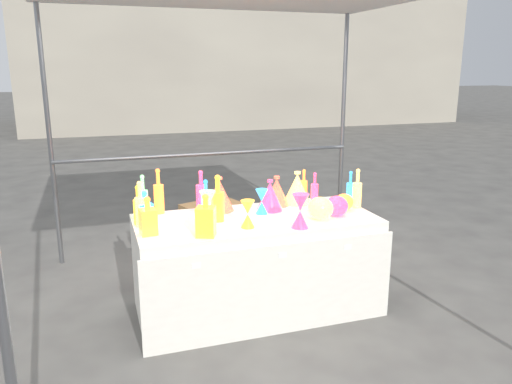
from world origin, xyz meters
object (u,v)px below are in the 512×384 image
object	(u,v)px
bottle_0	(138,205)
decanter_0	(206,215)
display_table	(256,265)
lampshade_0	(219,194)
cardboard_box_closed	(213,223)

from	to	relation	value
bottle_0	decanter_0	distance (m)	0.57
display_table	lampshade_0	xyz separation A→B (m)	(-0.21, 0.29, 0.51)
cardboard_box_closed	bottle_0	xyz separation A→B (m)	(-0.89, -1.48, 0.68)
cardboard_box_closed	decanter_0	xyz separation A→B (m)	(-0.49, -1.89, 0.68)
display_table	decanter_0	size ratio (longest dim) A/B	6.34
display_table	cardboard_box_closed	distance (m)	1.62
display_table	bottle_0	xyz separation A→B (m)	(-0.85, 0.13, 0.52)
bottle_0	lampshade_0	bearing A→B (deg)	13.98
cardboard_box_closed	bottle_0	distance (m)	1.86
display_table	decanter_0	distance (m)	0.74
bottle_0	cardboard_box_closed	bearing A→B (deg)	58.97
display_table	cardboard_box_closed	world-z (taller)	display_table
bottle_0	lampshade_0	world-z (taller)	bottle_0
cardboard_box_closed	decanter_0	distance (m)	2.07
cardboard_box_closed	lampshade_0	size ratio (longest dim) A/B	2.19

